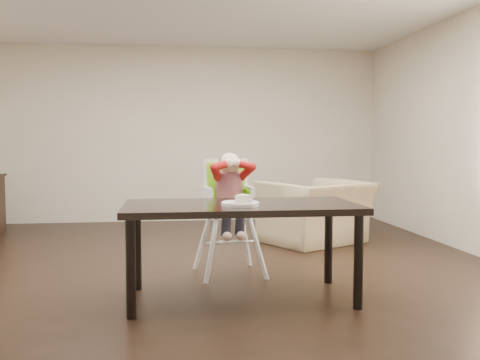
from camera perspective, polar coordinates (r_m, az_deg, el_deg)
name	(u,v)px	position (r m, az deg, el deg)	size (l,w,h in m)	color
ground	(202,275)	(5.04, -4.11, -10.04)	(7.00, 7.00, 0.00)	black
room_walls	(201,72)	(4.93, -4.22, 11.37)	(6.02, 7.02, 2.71)	beige
dining_table	(241,214)	(4.16, 0.10, -3.62)	(1.80, 0.90, 0.75)	black
high_chair	(229,189)	(4.96, -1.22, -0.93)	(0.52, 0.52, 1.13)	white
plate	(241,202)	(4.02, 0.13, -2.34)	(0.38, 0.38, 0.08)	white
armchair	(316,202)	(6.56, 8.07, -2.30)	(1.16, 0.75, 1.01)	tan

